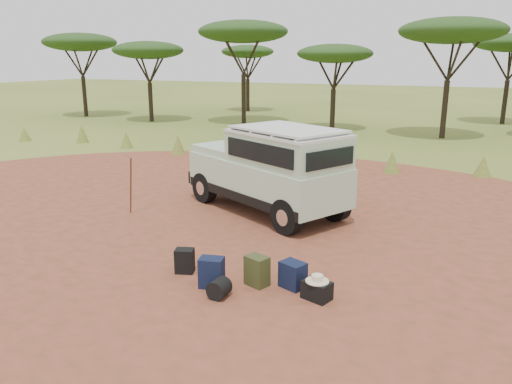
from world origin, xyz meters
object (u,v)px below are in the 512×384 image
at_px(safari_vehicle, 270,171).
at_px(duffel_navy, 293,275).
at_px(walking_staff, 131,186).
at_px(hard_case, 317,290).
at_px(backpack_navy, 212,273).
at_px(backpack_olive, 257,271).
at_px(backpack_black, 185,261).

height_order(safari_vehicle, duffel_navy, safari_vehicle).
relative_size(walking_staff, hard_case, 3.49).
height_order(safari_vehicle, hard_case, safari_vehicle).
relative_size(safari_vehicle, backpack_navy, 9.11).
bearing_deg(backpack_olive, backpack_black, -157.77).
xyz_separation_m(walking_staff, duffel_navy, (5.35, -2.32, -0.55)).
bearing_deg(backpack_navy, hard_case, -3.27).
bearing_deg(hard_case, walking_staff, 174.74).
bearing_deg(safari_vehicle, backpack_olive, -43.21).
relative_size(safari_vehicle, walking_staff, 3.13).
relative_size(backpack_black, hard_case, 1.03).
xyz_separation_m(safari_vehicle, backpack_navy, (0.81, -4.64, -0.85)).
bearing_deg(backpack_black, backpack_navy, -41.62).
bearing_deg(safari_vehicle, backpack_navy, -53.11).
bearing_deg(backpack_navy, safari_vehicle, 86.87).
distance_m(walking_staff, backpack_olive, 5.37).
bearing_deg(duffel_navy, backpack_black, -151.95).
distance_m(safari_vehicle, walking_staff, 3.66).
distance_m(backpack_navy, duffel_navy, 1.46).
bearing_deg(walking_staff, backpack_navy, -87.00).
bearing_deg(walking_staff, backpack_olive, -79.00).
relative_size(safari_vehicle, duffel_navy, 10.47).
relative_size(backpack_black, backpack_navy, 0.86).
xyz_separation_m(backpack_olive, duffel_navy, (0.63, 0.18, -0.04)).
bearing_deg(backpack_navy, walking_staff, 131.11).
relative_size(safari_vehicle, hard_case, 10.93).
bearing_deg(hard_case, backpack_olive, -165.48).
xyz_separation_m(walking_staff, backpack_black, (3.23, -2.57, -0.55)).
bearing_deg(safari_vehicle, backpack_black, -62.63).
relative_size(duffel_navy, hard_case, 1.04).
xyz_separation_m(backpack_navy, hard_case, (1.88, 0.32, -0.11)).
height_order(duffel_navy, hard_case, duffel_navy).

